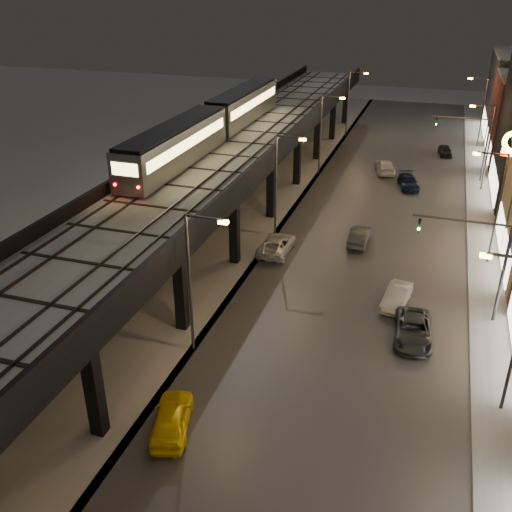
% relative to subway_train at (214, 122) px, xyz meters
% --- Properties ---
extents(road_surface, '(17.00, 120.00, 0.06)m').
position_rel_subway_train_xyz_m(road_surface, '(16.00, -1.66, -8.22)').
color(road_surface, '#46474D').
rests_on(road_surface, ground).
extents(sidewalk_right, '(4.00, 120.00, 0.14)m').
position_rel_subway_train_xyz_m(sidewalk_right, '(26.00, -1.66, -8.18)').
color(sidewalk_right, '#9FA1A8').
rests_on(sidewalk_right, ground).
extents(under_viaduct_pavement, '(11.00, 120.00, 0.06)m').
position_rel_subway_train_xyz_m(under_viaduct_pavement, '(2.50, -1.66, -8.22)').
color(under_viaduct_pavement, '#9FA1A8').
rests_on(under_viaduct_pavement, ground).
extents(elevated_viaduct, '(9.00, 100.00, 6.30)m').
position_rel_subway_train_xyz_m(elevated_viaduct, '(2.50, -4.81, -2.64)').
color(elevated_viaduct, black).
rests_on(elevated_viaduct, ground).
extents(viaduct_trackbed, '(8.40, 100.00, 0.32)m').
position_rel_subway_train_xyz_m(viaduct_trackbed, '(2.49, -4.69, -1.87)').
color(viaduct_trackbed, '#B2B7C1').
rests_on(viaduct_trackbed, elevated_viaduct).
extents(viaduct_parapet_streetside, '(0.30, 100.00, 1.10)m').
position_rel_subway_train_xyz_m(viaduct_parapet_streetside, '(6.85, -4.66, -1.40)').
color(viaduct_parapet_streetside, black).
rests_on(viaduct_parapet_streetside, elevated_viaduct).
extents(viaduct_parapet_far, '(0.30, 100.00, 1.10)m').
position_rel_subway_train_xyz_m(viaduct_parapet_far, '(-1.85, -4.66, -1.40)').
color(viaduct_parapet_far, black).
rests_on(viaduct_parapet_far, elevated_viaduct).
extents(streetlight_left_1, '(2.57, 0.28, 9.00)m').
position_rel_subway_train_xyz_m(streetlight_left_1, '(8.07, -23.66, -3.02)').
color(streetlight_left_1, '#38383A').
rests_on(streetlight_left_1, ground).
extents(streetlight_left_2, '(2.57, 0.28, 9.00)m').
position_rel_subway_train_xyz_m(streetlight_left_2, '(8.07, -5.66, -3.02)').
color(streetlight_left_2, '#38383A').
rests_on(streetlight_left_2, ground).
extents(streetlight_right_2, '(2.56, 0.28, 9.00)m').
position_rel_subway_train_xyz_m(streetlight_right_2, '(25.23, -5.66, -3.02)').
color(streetlight_right_2, '#38383A').
rests_on(streetlight_right_2, ground).
extents(streetlight_left_3, '(2.57, 0.28, 9.00)m').
position_rel_subway_train_xyz_m(streetlight_left_3, '(8.07, 12.34, -3.02)').
color(streetlight_left_3, '#38383A').
rests_on(streetlight_left_3, ground).
extents(streetlight_right_3, '(2.56, 0.28, 9.00)m').
position_rel_subway_train_xyz_m(streetlight_right_3, '(25.23, 12.34, -3.02)').
color(streetlight_right_3, '#38383A').
rests_on(streetlight_right_3, ground).
extents(streetlight_left_4, '(2.57, 0.28, 9.00)m').
position_rel_subway_train_xyz_m(streetlight_left_4, '(8.07, 30.34, -3.02)').
color(streetlight_left_4, '#38383A').
rests_on(streetlight_left_4, ground).
extents(streetlight_right_4, '(2.56, 0.28, 9.00)m').
position_rel_subway_train_xyz_m(streetlight_right_4, '(25.23, 30.34, -3.02)').
color(streetlight_right_4, '#38383A').
rests_on(streetlight_right_4, ground).
extents(traffic_light_rig_a, '(6.10, 0.34, 7.00)m').
position_rel_subway_train_xyz_m(traffic_light_rig_a, '(24.34, -14.66, -3.75)').
color(traffic_light_rig_a, '#38383A').
rests_on(traffic_light_rig_a, ground).
extents(traffic_light_rig_b, '(6.10, 0.34, 7.00)m').
position_rel_subway_train_xyz_m(traffic_light_rig_b, '(24.34, 15.34, -3.75)').
color(traffic_light_rig_b, '#38383A').
rests_on(traffic_light_rig_b, ground).
extents(subway_train, '(2.75, 33.38, 3.29)m').
position_rel_subway_train_xyz_m(subway_train, '(0.00, 0.00, 0.00)').
color(subway_train, gray).
rests_on(subway_train, viaduct_trackbed).
extents(car_taxi, '(2.93, 4.72, 1.50)m').
position_rel_subway_train_xyz_m(car_taxi, '(9.59, -30.37, -7.50)').
color(car_taxi, yellow).
rests_on(car_taxi, ground).
extents(car_near_white, '(1.50, 4.26, 1.40)m').
position_rel_subway_train_xyz_m(car_near_white, '(15.15, -5.23, -7.55)').
color(car_near_white, '#44484E').
rests_on(car_near_white, ground).
extents(car_mid_silver, '(2.35, 5.07, 1.41)m').
position_rel_subway_train_xyz_m(car_mid_silver, '(8.91, -9.02, -7.55)').
color(car_mid_silver, white).
rests_on(car_mid_silver, ground).
extents(car_mid_dark, '(3.13, 5.28, 1.44)m').
position_rel_subway_train_xyz_m(car_mid_dark, '(15.00, 15.23, -7.53)').
color(car_mid_dark, white).
rests_on(car_mid_dark, ground).
extents(car_onc_silver, '(2.02, 4.24, 1.34)m').
position_rel_subway_train_xyz_m(car_onc_silver, '(19.15, -14.58, -7.58)').
color(car_onc_silver, silver).
rests_on(car_onc_silver, ground).
extents(car_onc_dark, '(2.61, 5.11, 1.38)m').
position_rel_subway_train_xyz_m(car_onc_dark, '(20.55, -18.51, -7.56)').
color(car_onc_dark, '#3B4046').
rests_on(car_onc_dark, ground).
extents(car_onc_white, '(2.89, 4.83, 1.31)m').
position_rel_subway_train_xyz_m(car_onc_white, '(18.00, 10.66, -7.60)').
color(car_onc_white, '#0F1634').
rests_on(car_onc_white, ground).
extents(car_onc_red, '(2.02, 3.82, 1.24)m').
position_rel_subway_train_xyz_m(car_onc_red, '(21.48, 24.71, -7.63)').
color(car_onc_red, black).
rests_on(car_onc_red, ground).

